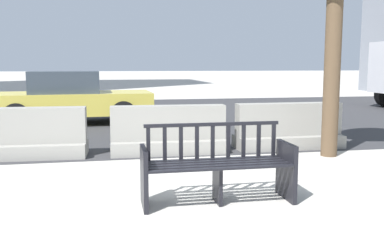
# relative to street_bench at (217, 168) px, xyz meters

# --- Properties ---
(ground_plane) EXTENTS (200.00, 200.00, 0.00)m
(ground_plane) POSITION_rel_street_bench_xyz_m (-0.69, -0.33, -0.40)
(ground_plane) COLOR #B7B2A8
(street_asphalt) EXTENTS (120.00, 12.00, 0.01)m
(street_asphalt) POSITION_rel_street_bench_xyz_m (-0.69, 8.37, -0.39)
(street_asphalt) COLOR #333335
(street_asphalt) RESTS_ON ground
(street_bench) EXTENTS (1.69, 0.54, 0.88)m
(street_bench) POSITION_rel_street_bench_xyz_m (0.00, 0.00, 0.00)
(street_bench) COLOR black
(street_bench) RESTS_ON ground
(jersey_barrier_centre) EXTENTS (2.02, 0.74, 0.84)m
(jersey_barrier_centre) POSITION_rel_street_bench_xyz_m (-0.16, 2.81, -0.06)
(jersey_barrier_centre) COLOR gray
(jersey_barrier_centre) RESTS_ON ground
(jersey_barrier_left) EXTENTS (2.03, 0.76, 0.84)m
(jersey_barrier_left) POSITION_rel_street_bench_xyz_m (-2.57, 2.89, -0.06)
(jersey_barrier_left) COLOR gray
(jersey_barrier_left) RESTS_ON ground
(jersey_barrier_right) EXTENTS (2.00, 0.69, 0.84)m
(jersey_barrier_right) POSITION_rel_street_bench_xyz_m (2.10, 2.84, -0.06)
(jersey_barrier_right) COLOR gray
(jersey_barrier_right) RESTS_ON ground
(car_taxi_near) EXTENTS (4.16, 1.97, 1.38)m
(car_taxi_near) POSITION_rel_street_bench_xyz_m (-2.17, 7.06, 0.27)
(car_taxi_near) COLOR #DBC64C
(car_taxi_near) RESTS_ON ground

